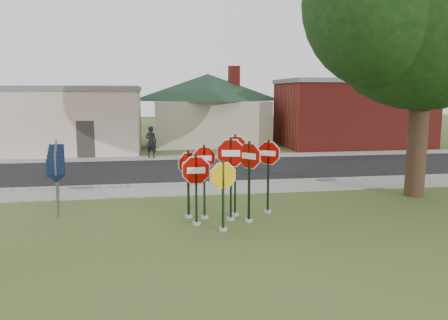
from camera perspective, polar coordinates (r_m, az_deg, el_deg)
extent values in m
plane|color=#3B4E1D|center=(11.91, 1.15, -9.80)|extent=(120.00, 120.00, 0.00)
cube|color=gray|center=(17.15, -2.08, -3.91)|extent=(60.00, 1.60, 0.06)
cube|color=black|center=(21.54, -3.53, -1.33)|extent=(60.00, 7.00, 0.04)
cube|color=gray|center=(25.77, -4.44, 0.35)|extent=(60.00, 1.60, 0.06)
cube|color=gray|center=(18.11, -2.47, -3.10)|extent=(60.00, 0.20, 0.14)
cylinder|color=#9B9991|center=(13.27, 0.89, -7.66)|extent=(0.24, 0.24, 0.08)
cube|color=black|center=(12.98, 0.90, -2.53)|extent=(0.07, 0.06, 2.50)
cylinder|color=white|center=(12.85, 0.91, 0.90)|extent=(1.15, 0.29, 1.18)
cylinder|color=#940600|center=(12.85, 0.91, 0.90)|extent=(1.07, 0.27, 1.09)
cube|color=white|center=(12.85, 0.91, 0.90)|extent=(0.53, 0.14, 0.19)
cylinder|color=#9B9991|center=(12.29, -0.12, -9.01)|extent=(0.24, 0.24, 0.08)
cube|color=black|center=(12.04, -0.12, -4.72)|extent=(0.07, 0.06, 1.97)
cylinder|color=white|center=(11.92, -0.13, -2.10)|extent=(1.04, 0.24, 1.06)
cylinder|color=#E3B00B|center=(11.92, -0.13, -2.10)|extent=(0.96, 0.22, 0.98)
cylinder|color=#9B9991|center=(12.83, -3.61, -8.26)|extent=(0.24, 0.24, 0.08)
cube|color=black|center=(12.57, -3.65, -3.94)|extent=(0.06, 0.05, 2.06)
cylinder|color=white|center=(12.46, -3.68, -1.34)|extent=(1.13, 0.05, 1.13)
cylinder|color=#940600|center=(12.46, -3.68, -1.34)|extent=(1.05, 0.05, 1.05)
cube|color=white|center=(12.46, -3.68, -1.34)|extent=(0.52, 0.02, 0.18)
cylinder|color=#9B9991|center=(13.12, 3.25, -7.86)|extent=(0.24, 0.24, 0.08)
cube|color=black|center=(12.84, 3.30, -2.88)|extent=(0.08, 0.08, 2.41)
cylinder|color=white|center=(12.71, 3.33, 0.54)|extent=(0.74, 0.79, 1.07)
cylinder|color=#940600|center=(12.71, 3.33, 0.54)|extent=(0.69, 0.74, 0.99)
cube|color=white|center=(12.71, 3.33, 0.54)|extent=(0.34, 0.37, 0.17)
cylinder|color=#9B9991|center=(13.75, 1.44, -7.08)|extent=(0.24, 0.24, 0.08)
cube|color=black|center=(13.46, 1.46, -2.02)|extent=(0.06, 0.05, 2.55)
cylinder|color=white|center=(13.33, 1.47, 1.45)|extent=(1.14, 0.07, 1.14)
cylinder|color=#940600|center=(13.33, 1.47, 1.45)|extent=(1.05, 0.07, 1.05)
cube|color=white|center=(13.33, 1.47, 1.45)|extent=(0.52, 0.03, 0.18)
cylinder|color=#9B9991|center=(13.45, -2.56, -7.44)|extent=(0.24, 0.24, 0.08)
cube|color=black|center=(13.19, -2.59, -2.89)|extent=(0.07, 0.06, 2.26)
cylinder|color=white|center=(13.06, -2.61, 0.25)|extent=(0.97, 0.14, 0.98)
cylinder|color=#940600|center=(13.06, -2.61, 0.25)|extent=(0.90, 0.13, 0.91)
cube|color=white|center=(13.06, -2.61, 0.25)|extent=(0.45, 0.07, 0.16)
cylinder|color=#9B9991|center=(14.12, 5.72, -6.69)|extent=(0.24, 0.24, 0.08)
cube|color=black|center=(13.86, 5.79, -2.19)|extent=(0.08, 0.07, 2.34)
cylinder|color=white|center=(13.74, 5.84, 0.90)|extent=(0.87, 0.58, 1.03)
cylinder|color=#940600|center=(13.74, 5.84, 0.90)|extent=(0.81, 0.54, 0.95)
cube|color=white|center=(13.74, 5.84, 0.90)|extent=(0.40, 0.27, 0.16)
cylinder|color=#9B9991|center=(13.57, -4.63, -7.31)|extent=(0.24, 0.24, 0.08)
cube|color=black|center=(13.33, -4.68, -3.18)|extent=(0.08, 0.07, 2.08)
cylinder|color=white|center=(13.21, -4.72, -0.44)|extent=(0.83, 0.52, 0.97)
cylinder|color=#940600|center=(13.21, -4.72, -0.44)|extent=(0.77, 0.48, 0.90)
cube|color=white|center=(13.21, -4.72, -0.44)|extent=(0.39, 0.24, 0.15)
cube|color=#59595E|center=(14.22, -21.02, -3.15)|extent=(0.05, 0.05, 2.00)
cube|color=black|center=(14.12, -21.15, -0.97)|extent=(0.55, 0.13, 0.55)
cone|color=black|center=(14.18, -21.07, -2.36)|extent=(0.65, 0.65, 0.25)
cube|color=#59595E|center=(15.22, -20.99, -2.39)|extent=(0.05, 0.05, 2.00)
cube|color=black|center=(15.13, -21.10, -0.35)|extent=(0.55, 0.09, 0.55)
cone|color=black|center=(15.18, -21.03, -1.65)|extent=(0.62, 0.62, 0.25)
cube|color=#59595E|center=(16.22, -20.96, -1.73)|extent=(0.05, 0.05, 2.00)
cube|color=black|center=(16.14, -21.07, 0.19)|extent=(0.55, 0.05, 0.55)
cone|color=black|center=(16.19, -21.00, -1.03)|extent=(0.58, 0.58, 0.25)
cube|color=#59595E|center=(17.23, -20.93, -1.14)|extent=(0.05, 0.05, 2.00)
cube|color=black|center=(17.15, -21.03, 0.67)|extent=(0.55, 0.05, 0.55)
cone|color=black|center=(17.20, -20.97, -0.49)|extent=(0.58, 0.58, 0.25)
cube|color=#59595E|center=(18.23, -20.91, -0.62)|extent=(0.05, 0.05, 2.00)
cube|color=black|center=(18.16, -21.00, 1.09)|extent=(0.55, 0.09, 0.55)
cone|color=black|center=(18.21, -20.94, 0.00)|extent=(0.62, 0.62, 0.25)
cube|color=silver|center=(30.00, -22.54, 4.68)|extent=(12.00, 6.00, 4.00)
cube|color=slate|center=(29.94, -22.78, 8.59)|extent=(12.20, 6.20, 0.30)
cube|color=#332D28|center=(26.57, -17.62, 2.54)|extent=(1.00, 0.10, 2.20)
cube|color=#B8AA92|center=(33.42, -2.10, 5.00)|extent=(8.00, 8.00, 3.20)
pyramid|color=black|center=(33.38, -2.14, 11.18)|extent=(11.60, 11.60, 2.00)
cube|color=maroon|center=(33.67, 1.31, 10.82)|extent=(0.80, 0.80, 1.60)
cube|color=maroon|center=(32.79, 16.38, 5.72)|extent=(10.00, 6.00, 4.50)
cube|color=slate|center=(32.76, 16.56, 9.83)|extent=(10.20, 6.20, 0.30)
cube|color=white|center=(29.26, 15.32, 6.13)|extent=(2.00, 0.08, 0.90)
cylinder|color=black|center=(17.46, 24.07, 4.61)|extent=(0.70, 0.70, 5.51)
cylinder|color=black|center=(44.23, 24.01, 5.70)|extent=(0.50, 0.50, 4.00)
sphere|color=black|center=(44.23, 24.31, 10.35)|extent=(5.60, 5.60, 5.60)
imported|color=black|center=(25.67, -9.50, 2.36)|extent=(0.79, 0.66, 1.84)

